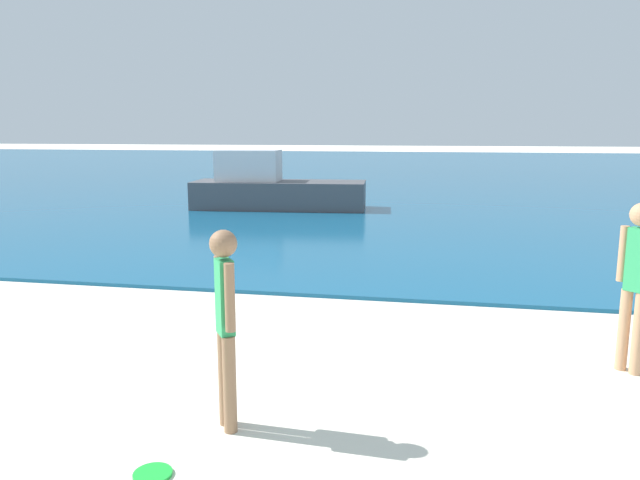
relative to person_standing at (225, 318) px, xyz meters
The scene contains 5 objects.
water 34.02m from the person_standing, 89.59° to the left, with size 160.00×60.00×0.06m, color #14567F.
person_standing is the anchor object (origin of this frame).
frisbee 1.26m from the person_standing, 110.62° to the right, with size 0.28×0.28×0.03m, color green.
person_distant 4.10m from the person_standing, 27.77° to the left, with size 0.31×0.31×1.75m.
boat_near 13.86m from the person_standing, 103.87° to the left, with size 5.38×2.11×1.79m.
Camera 1 is at (1.40, 3.11, 2.45)m, focal length 33.82 mm.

